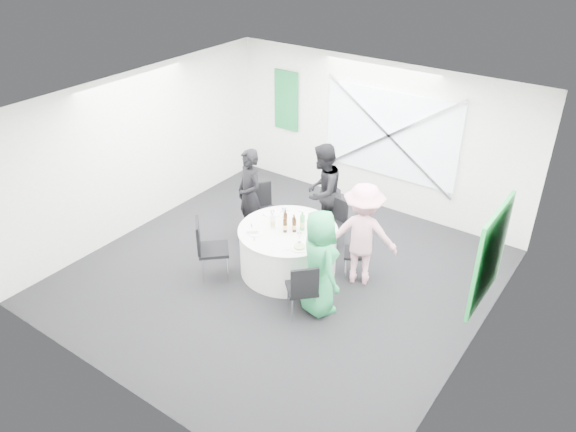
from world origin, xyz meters
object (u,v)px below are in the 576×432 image
Objects in this scene: green_water_bottle at (302,223)px; clear_water_bottle at (273,222)px; chair_back_left at (263,205)px; person_man_back at (322,191)px; person_woman_pink at (362,234)px; chair_front_left at (207,245)px; person_woman_green at (319,263)px; chair_back at (335,219)px; chair_back_right at (362,249)px; banquet_table at (288,250)px; chair_front_right at (303,287)px; person_man_back_left at (250,195)px.

green_water_bottle is 1.07× the size of clear_water_bottle.
person_man_back reaches higher than chair_back_left.
chair_back_left is 2.12m from person_woman_pink.
chair_front_left is at bearing 11.22° from person_woman_pink.
person_woman_green is (-0.14, -0.98, -0.03)m from person_woman_pink.
chair_back is 1.00× the size of chair_back_right.
chair_back_left reaches higher than banquet_table.
chair_front_left reaches higher than chair_back.
clear_water_bottle is (-1.06, 0.73, 0.34)m from chair_front_right.
person_man_back_left is 5.64× the size of clear_water_bottle.
banquet_table is at bearing 0.00° from person_woman_green.
person_man_back is at bearing 107.04° from green_water_bottle.
person_woman_pink reaches higher than chair_front_right.
chair_front_left is 0.63× the size of person_woman_green.
person_man_back_left is at bearing -116.15° from chair_back_right.
person_man_back reaches higher than clear_water_bottle.
banquet_table is 0.55m from green_water_bottle.
person_woman_pink is at bearing -100.24° from chair_front_left.
person_woman_green is (0.92, -0.54, 0.43)m from banquet_table.
clear_water_bottle is at bearing 0.65° from person_woman_pink.
chair_back_left is 0.35m from person_man_back_left.
banquet_table is at bearing -0.00° from person_man_back_left.
green_water_bottle is at bearing -80.52° from chair_back.
chair_back_right is at bearing 24.57° from person_man_back_left.
chair_front_left is 1.37m from person_man_back_left.
chair_back_right is at bearing -60.21° from chair_back_left.
chair_back is at bearing -59.12° from person_woman_pink.
banquet_table is 0.94× the size of person_woman_pink.
person_man_back_left is 2.29m from person_woman_green.
person_woman_green reaches higher than chair_front_left.
green_water_bottle is (-0.88, -0.31, 0.05)m from person_woman_pink.
person_man_back is at bearing 87.47° from clear_water_bottle.
person_woman_pink is (0.04, -0.12, 0.34)m from chair_back_right.
chair_back_right is 2.92× the size of clear_water_bottle.
chair_back is 0.49× the size of person_man_back.
person_woman_green is at bearing 59.44° from person_woman_pink.
chair_front_left is at bearing -137.79° from green_water_bottle.
green_water_bottle is (1.09, 0.99, 0.29)m from chair_front_left.
banquet_table is 1.31m from person_man_back_left.
banquet_table is 5.01× the size of green_water_bottle.
person_woman_green reaches higher than green_water_bottle.
person_woman_pink is (0.22, 1.26, 0.30)m from chair_front_right.
chair_back_left reaches higher than chair_back_right.
person_man_back is at bearing 167.70° from chair_back.
chair_front_right is at bearing 106.47° from person_woman_green.
chair_back_right is 1.45m from clear_water_bottle.
chair_back_left is at bearing 84.46° from person_man_back_left.
banquet_table is 1.20m from chair_front_right.
chair_front_right is 0.53× the size of person_man_back.
person_woman_green is (1.83, 0.33, 0.21)m from chair_front_left.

